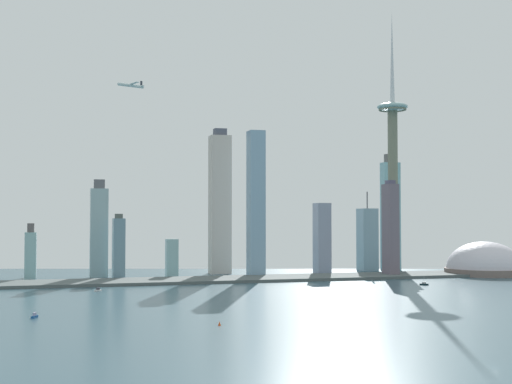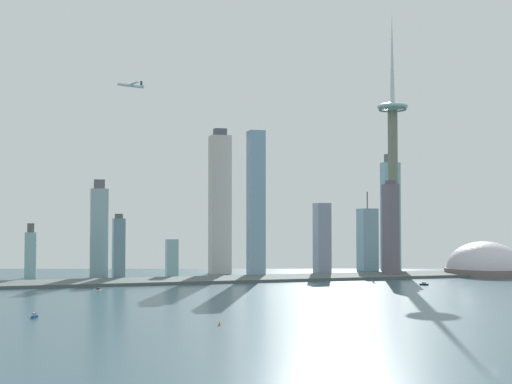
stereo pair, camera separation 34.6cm
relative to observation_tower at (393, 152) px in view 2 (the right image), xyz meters
The scene contains 19 objects.
ground_plane 586.18m from the observation_tower, 111.84° to the right, with size 6000.00×6000.00×0.00m, color #34525E.
waterfront_pier 262.60m from the observation_tower, behind, with size 775.91×70.58×3.29m, color #4F5958.
observation_tower is the anchor object (origin of this frame).
stadium_dome 185.96m from the observation_tower, 20.16° to the right, with size 99.16×99.16×66.41m.
skyscraper_0 142.49m from the observation_tower, 158.30° to the left, with size 17.95×20.51×90.10m.
skyscraper_1 461.84m from the observation_tower, behind, with size 12.85×26.90×64.91m.
skyscraper_2 230.11m from the observation_tower, 161.12° to the left, with size 26.24×21.37×186.04m.
skyscraper_3 105.23m from the observation_tower, 121.83° to the right, with size 12.92×22.78×116.99m.
skyscraper_4 132.60m from the observation_tower, 93.69° to the left, with size 21.91×24.66×106.75m.
skyscraper_5 190.92m from the observation_tower, behind, with size 18.81×20.31×176.82m.
skyscraper_6 379.02m from the observation_tower, behind, with size 20.96×15.81×117.33m.
skyscraper_7 308.61m from the observation_tower, behind, with size 13.89×15.59×45.73m.
skyscraper_8 361.85m from the observation_tower, behind, with size 13.43×24.97×76.00m.
skyscraper_9 109.37m from the observation_tower, 66.11° to the left, with size 24.02×14.77×158.68m.
boat_0 212.19m from the observation_tower, 104.12° to the right, with size 9.73×6.77×9.23m.
boat_1 417.27m from the observation_tower, 163.55° to the right, with size 7.61×6.16×3.42m.
boat_3 537.36m from the observation_tower, 145.93° to the right, with size 4.98×8.20×3.93m.
channel_buoy_0 497.62m from the observation_tower, 130.54° to the right, with size 1.88×1.88×2.82m, color #E54C19.
airplane 337.19m from the observation_tower, behind, with size 31.96×31.22×8.67m.
Camera 2 is at (-203.27, -299.82, 71.51)m, focal length 50.22 mm.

